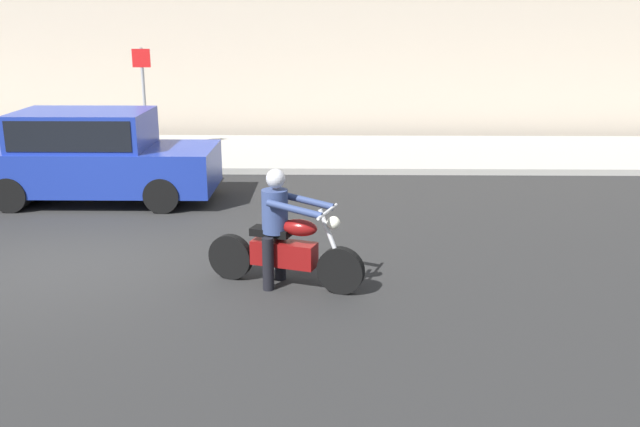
# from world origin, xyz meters

# --- Properties ---
(ground_plane) EXTENTS (80.00, 80.00, 0.00)m
(ground_plane) POSITION_xyz_m (0.00, 0.00, 0.00)
(ground_plane) COLOR #242424
(sidewalk_slab) EXTENTS (40.00, 4.40, 0.14)m
(sidewalk_slab) POSITION_xyz_m (0.00, 8.00, 0.07)
(sidewalk_slab) COLOR #99968E
(sidewalk_slab) RESTS_ON ground_plane
(motorcycle_with_rider_denim_blue) EXTENTS (2.09, 0.94, 1.57)m
(motorcycle_with_rider_denim_blue) POSITION_xyz_m (3.22, -0.81, 0.64)
(motorcycle_with_rider_denim_blue) COLOR black
(motorcycle_with_rider_denim_blue) RESTS_ON ground_plane
(parked_sedan_cobalt_blue) EXTENTS (4.42, 1.82, 1.72)m
(parked_sedan_cobalt_blue) POSITION_xyz_m (-0.65, 3.48, 0.88)
(parked_sedan_cobalt_blue) COLOR navy
(parked_sedan_cobalt_blue) RESTS_ON ground_plane
(street_sign_post) EXTENTS (0.44, 0.08, 2.52)m
(street_sign_post) POSITION_xyz_m (-0.77, 7.90, 1.67)
(street_sign_post) COLOR gray
(street_sign_post) RESTS_ON sidewalk_slab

